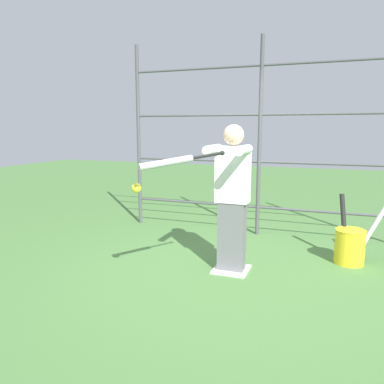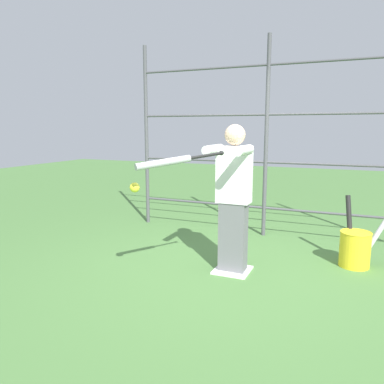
% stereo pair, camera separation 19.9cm
% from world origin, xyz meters
% --- Properties ---
extents(ground_plane, '(24.00, 24.00, 0.00)m').
position_xyz_m(ground_plane, '(0.00, 0.00, 0.00)').
color(ground_plane, '#4C7A3D').
extents(home_plate, '(0.40, 0.40, 0.02)m').
position_xyz_m(home_plate, '(0.00, 0.00, 0.01)').
color(home_plate, white).
rests_on(home_plate, ground).
extents(fence_backstop, '(4.14, 0.06, 2.96)m').
position_xyz_m(fence_backstop, '(0.00, -1.60, 1.48)').
color(fence_backstop, '#4C4C51').
rests_on(fence_backstop, ground).
extents(batter, '(0.43, 0.56, 1.67)m').
position_xyz_m(batter, '(0.00, 0.02, 0.91)').
color(batter, slate).
rests_on(batter, ground).
extents(baseball_bat_swinging, '(0.61, 0.75, 0.15)m').
position_xyz_m(baseball_bat_swinging, '(0.34, 0.88, 1.33)').
color(baseball_bat_swinging, black).
extents(softball_in_flight, '(0.10, 0.10, 0.10)m').
position_xyz_m(softball_in_flight, '(0.69, 0.96, 1.08)').
color(softball_in_flight, yellow).
extents(bat_bucket, '(0.66, 0.55, 0.82)m').
position_xyz_m(bat_bucket, '(-1.30, -0.73, 0.24)').
color(bat_bucket, yellow).
rests_on(bat_bucket, ground).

